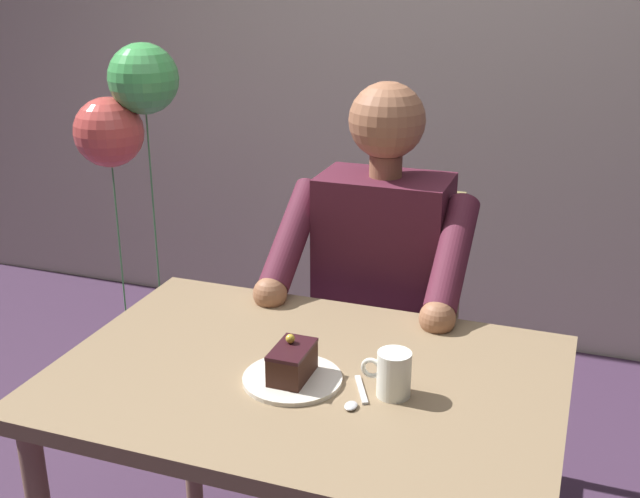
# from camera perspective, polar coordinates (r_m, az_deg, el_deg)

# --- Properties ---
(dining_table) EXTENTS (1.09, 0.76, 0.72)m
(dining_table) POSITION_cam_1_polar(r_m,az_deg,el_deg) (1.77, -0.98, -11.32)
(dining_table) COLOR #886F51
(dining_table) RESTS_ON ground
(chair) EXTENTS (0.42, 0.42, 0.91)m
(chair) POSITION_cam_1_polar(r_m,az_deg,el_deg) (2.42, 5.02, -5.51)
(chair) COLOR olive
(chair) RESTS_ON ground
(seated_person) EXTENTS (0.53, 0.58, 1.26)m
(seated_person) POSITION_cam_1_polar(r_m,az_deg,el_deg) (2.21, 3.97, -3.78)
(seated_person) COLOR #521D2E
(seated_person) RESTS_ON ground
(dessert_plate) EXTENTS (0.21, 0.21, 0.01)m
(dessert_plate) POSITION_cam_1_polar(r_m,az_deg,el_deg) (1.69, -2.01, -9.38)
(dessert_plate) COLOR silver
(dessert_plate) RESTS_ON dining_table
(cake_slice) EXTENTS (0.07, 0.12, 0.09)m
(cake_slice) POSITION_cam_1_polar(r_m,az_deg,el_deg) (1.67, -2.03, -8.17)
(cake_slice) COLOR #3A1D14
(cake_slice) RESTS_ON dessert_plate
(coffee_cup) EXTENTS (0.11, 0.07, 0.10)m
(coffee_cup) POSITION_cam_1_polar(r_m,az_deg,el_deg) (1.63, 5.31, -8.93)
(coffee_cup) COLOR white
(coffee_cup) RESTS_ON dining_table
(dessert_spoon) EXTENTS (0.06, 0.14, 0.01)m
(dessert_spoon) POSITION_cam_1_polar(r_m,az_deg,el_deg) (1.63, 2.60, -10.74)
(dessert_spoon) COLOR silver
(dessert_spoon) RESTS_ON dining_table
(balloon_display) EXTENTS (0.35, 0.30, 1.30)m
(balloon_display) POSITION_cam_1_polar(r_m,az_deg,el_deg) (2.80, -13.65, 8.00)
(balloon_display) COLOR #B2C1C6
(balloon_display) RESTS_ON ground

